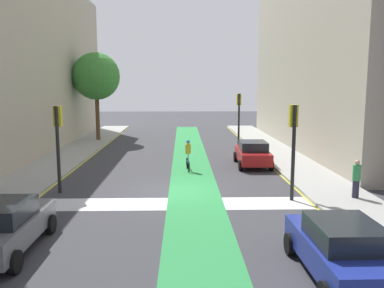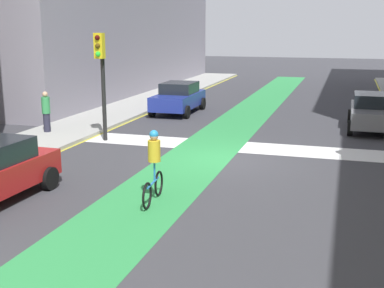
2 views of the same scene
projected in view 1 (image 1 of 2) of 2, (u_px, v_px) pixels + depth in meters
ground_plane at (172, 191)px, 18.86m from camera, size 120.00×120.00×0.00m
bike_lane_paint at (194, 191)px, 18.88m from camera, size 2.40×60.00×0.01m
crosswalk_band at (171, 204)px, 16.88m from camera, size 12.00×1.80×0.01m
sidewalk_left at (13, 191)px, 18.67m from camera, size 3.00×60.00×0.15m
curb_stripe_left at (45, 192)px, 18.71m from camera, size 0.16×60.00×0.01m
sidewalk_right at (329, 189)px, 19.03m from camera, size 3.00×60.00×0.15m
curb_stripe_right at (298, 191)px, 19.00m from camera, size 0.16×60.00×0.01m
traffic_signal_near_right at (293, 134)px, 17.12m from camera, size 0.35×0.52×4.16m
traffic_signal_near_left at (58, 132)px, 18.38m from camera, size 0.35×0.52×4.05m
traffic_signal_far_right at (239, 110)px, 32.47m from camera, size 0.35×0.52×4.35m
car_red_right_far at (253, 153)px, 24.78m from camera, size 2.12×4.25×1.57m
car_blue_right_near at (342, 249)px, 10.23m from camera, size 2.05×4.21×1.57m
car_grey_left_near at (3, 226)px, 11.87m from camera, size 2.03×4.20×1.57m
cyclist_in_lane at (188, 155)px, 23.34m from camera, size 0.32×1.73×1.86m
pedestrian_sidewalk_right_a at (356, 179)px, 17.16m from camera, size 0.34×0.34×1.66m
street_tree_near at (96, 76)px, 35.15m from camera, size 4.17×4.17×7.75m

